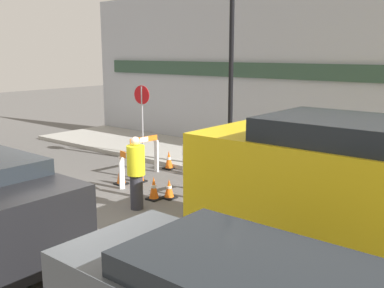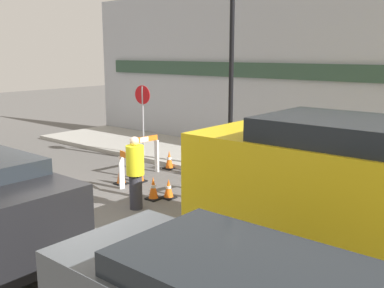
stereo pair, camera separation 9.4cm
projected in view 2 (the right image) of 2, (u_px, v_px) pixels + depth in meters
ground_plane at (88, 228)px, 8.81m from camera, size 60.00×60.00×0.00m
sidewalk_slab at (256, 165)px, 13.43m from camera, size 18.00×3.36×0.14m
storefront_facade at (288, 73)px, 14.21m from camera, size 18.00×0.22×5.50m
streetlamp_post at (232, 50)px, 12.16m from camera, size 0.44×0.44×5.14m
stop_sign at (143, 108)px, 14.34m from camera, size 0.60×0.09×2.22m
barricade_0 at (215, 174)px, 10.53m from camera, size 0.26×0.73×1.14m
barricade_1 at (197, 156)px, 12.45m from camera, size 0.98×0.13×1.00m
barricade_2 at (144, 154)px, 12.57m from camera, size 0.23×0.96×1.09m
barricade_3 at (129, 171)px, 10.94m from camera, size 0.89×0.35×0.99m
traffic_cone_0 at (223, 172)px, 12.01m from camera, size 0.30×0.30×0.52m
traffic_cone_1 at (139, 169)px, 11.90m from camera, size 0.30×0.30×0.74m
traffic_cone_2 at (169, 189)px, 10.59m from camera, size 0.30×0.30×0.47m
traffic_cone_3 at (169, 160)px, 13.25m from camera, size 0.30×0.30×0.55m
traffic_cone_4 at (153, 189)px, 10.49m from camera, size 0.30×0.30×0.55m
traffic_cone_5 at (121, 173)px, 11.69m from camera, size 0.30×0.30×0.64m
person_worker at (135, 171)px, 9.76m from camera, size 0.47×0.47×1.62m
person_pedestrian at (382, 146)px, 11.63m from camera, size 0.39×0.39×1.63m
work_van at (357, 191)px, 6.85m from camera, size 5.37×2.22×2.42m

